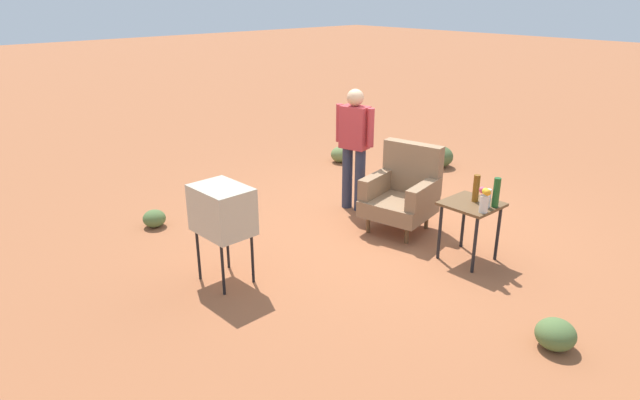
{
  "coord_description": "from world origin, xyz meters",
  "views": [
    {
      "loc": [
        4.31,
        -4.99,
        2.83
      ],
      "look_at": [
        0.07,
        -1.18,
        0.65
      ],
      "focal_mm": 31.03,
      "sensor_mm": 36.0,
      "label": 1
    }
  ],
  "objects_px": {
    "side_table": "(471,212)",
    "person_standing": "(354,142)",
    "bottle_tall_amber": "(476,188)",
    "bottle_short_clear": "(488,198)",
    "armchair": "(403,191)",
    "tv_on_stand": "(222,210)",
    "flower_vase": "(484,199)",
    "bottle_wine_green": "(496,193)"
  },
  "relations": [
    {
      "from": "tv_on_stand",
      "to": "bottle_tall_amber",
      "type": "relative_size",
      "value": 3.43
    },
    {
      "from": "side_table",
      "to": "tv_on_stand",
      "type": "relative_size",
      "value": 0.65
    },
    {
      "from": "bottle_short_clear",
      "to": "bottle_wine_green",
      "type": "xyz_separation_m",
      "value": [
        0.05,
        0.08,
        0.06
      ]
    },
    {
      "from": "side_table",
      "to": "bottle_wine_green",
      "type": "relative_size",
      "value": 2.1
    },
    {
      "from": "person_standing",
      "to": "side_table",
      "type": "bearing_deg",
      "value": -4.08
    },
    {
      "from": "flower_vase",
      "to": "bottle_short_clear",
      "type": "bearing_deg",
      "value": 109.12
    },
    {
      "from": "bottle_short_clear",
      "to": "flower_vase",
      "type": "bearing_deg",
      "value": -70.88
    },
    {
      "from": "person_standing",
      "to": "bottle_tall_amber",
      "type": "xyz_separation_m",
      "value": [
        1.92,
        -0.07,
        -0.11
      ]
    },
    {
      "from": "armchair",
      "to": "side_table",
      "type": "height_order",
      "value": "armchair"
    },
    {
      "from": "bottle_wine_green",
      "to": "flower_vase",
      "type": "height_order",
      "value": "bottle_wine_green"
    },
    {
      "from": "bottle_short_clear",
      "to": "flower_vase",
      "type": "xyz_separation_m",
      "value": [
        0.05,
        -0.15,
        0.05
      ]
    },
    {
      "from": "side_table",
      "to": "bottle_short_clear",
      "type": "bearing_deg",
      "value": 1.57
    },
    {
      "from": "tv_on_stand",
      "to": "bottle_wine_green",
      "type": "relative_size",
      "value": 3.22
    },
    {
      "from": "armchair",
      "to": "tv_on_stand",
      "type": "bearing_deg",
      "value": -97.86
    },
    {
      "from": "side_table",
      "to": "bottle_wine_green",
      "type": "distance_m",
      "value": 0.36
    },
    {
      "from": "tv_on_stand",
      "to": "bottle_wine_green",
      "type": "height_order",
      "value": "tv_on_stand"
    },
    {
      "from": "bottle_tall_amber",
      "to": "flower_vase",
      "type": "distance_m",
      "value": 0.31
    },
    {
      "from": "bottle_wine_green",
      "to": "tv_on_stand",
      "type": "bearing_deg",
      "value": -124.42
    },
    {
      "from": "person_standing",
      "to": "armchair",
      "type": "bearing_deg",
      "value": -1.0
    },
    {
      "from": "person_standing",
      "to": "flower_vase",
      "type": "xyz_separation_m",
      "value": [
        2.16,
        -0.28,
        -0.12
      ]
    },
    {
      "from": "tv_on_stand",
      "to": "bottle_short_clear",
      "type": "bearing_deg",
      "value": 55.53
    },
    {
      "from": "bottle_short_clear",
      "to": "bottle_wine_green",
      "type": "relative_size",
      "value": 0.62
    },
    {
      "from": "armchair",
      "to": "flower_vase",
      "type": "bearing_deg",
      "value": -11.77
    },
    {
      "from": "person_standing",
      "to": "bottle_wine_green",
      "type": "bearing_deg",
      "value": -1.51
    },
    {
      "from": "tv_on_stand",
      "to": "armchair",
      "type": "bearing_deg",
      "value": 82.14
    },
    {
      "from": "armchair",
      "to": "bottle_tall_amber",
      "type": "xyz_separation_m",
      "value": [
        1.05,
        -0.06,
        0.33
      ]
    },
    {
      "from": "side_table",
      "to": "tv_on_stand",
      "type": "bearing_deg",
      "value": -121.37
    },
    {
      "from": "armchair",
      "to": "bottle_short_clear",
      "type": "xyz_separation_m",
      "value": [
        1.23,
        -0.12,
        0.28
      ]
    },
    {
      "from": "bottle_short_clear",
      "to": "person_standing",
      "type": "bearing_deg",
      "value": 176.39
    },
    {
      "from": "tv_on_stand",
      "to": "person_standing",
      "type": "relative_size",
      "value": 0.63
    },
    {
      "from": "bottle_wine_green",
      "to": "side_table",
      "type": "bearing_deg",
      "value": -160.37
    },
    {
      "from": "bottle_tall_amber",
      "to": "bottle_wine_green",
      "type": "bearing_deg",
      "value": 4.24
    },
    {
      "from": "armchair",
      "to": "bottle_short_clear",
      "type": "height_order",
      "value": "armchair"
    },
    {
      "from": "side_table",
      "to": "bottle_tall_amber",
      "type": "distance_m",
      "value": 0.26
    },
    {
      "from": "armchair",
      "to": "person_standing",
      "type": "xyz_separation_m",
      "value": [
        -0.88,
        0.02,
        0.44
      ]
    },
    {
      "from": "side_table",
      "to": "flower_vase",
      "type": "relative_size",
      "value": 2.54
    },
    {
      "from": "side_table",
      "to": "person_standing",
      "type": "xyz_separation_m",
      "value": [
        -1.93,
        0.14,
        0.37
      ]
    },
    {
      "from": "side_table",
      "to": "bottle_short_clear",
      "type": "relative_size",
      "value": 3.37
    },
    {
      "from": "person_standing",
      "to": "bottle_tall_amber",
      "type": "height_order",
      "value": "person_standing"
    },
    {
      "from": "bottle_tall_amber",
      "to": "flower_vase",
      "type": "height_order",
      "value": "bottle_tall_amber"
    },
    {
      "from": "flower_vase",
      "to": "bottle_tall_amber",
      "type": "bearing_deg",
      "value": 138.5
    },
    {
      "from": "bottle_tall_amber",
      "to": "bottle_short_clear",
      "type": "xyz_separation_m",
      "value": [
        0.18,
        -0.06,
        -0.05
      ]
    }
  ]
}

